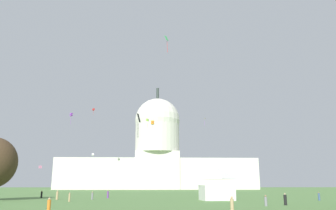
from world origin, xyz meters
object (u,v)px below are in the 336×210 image
Objects in this scene: person_grey_aisle_center at (266,201)px; kite_black_low at (139,120)px; event_tent at (216,183)px; kite_white_low at (93,155)px; person_black_deep_crowd at (42,195)px; person_grey_lawn_far_right at (92,196)px; kite_lime_mid at (147,120)px; kite_yellow_mid at (204,119)px; capitol_building at (157,154)px; person_denim_front_right at (319,197)px; person_tan_mid_right at (57,195)px; kite_green_mid at (167,40)px; person_orange_near_tree_east at (49,207)px; kite_violet_mid at (71,115)px; kite_red_high at (93,110)px; person_purple_front_center at (108,195)px; person_black_front_left at (285,200)px; kite_pink_low at (40,167)px; kite_orange_mid at (153,123)px; person_tan_near_tree_west at (69,197)px.

kite_black_low is (-18.18, 1.72, 11.77)m from person_grey_aisle_center.
kite_white_low is at bearing 115.28° from event_tent.
person_black_deep_crowd is 1.02× the size of person_grey_lawn_far_right.
kite_yellow_mid reaches higher than kite_lime_mid.
capitol_building reaches higher than person_denim_front_right.
event_tent is at bearing 20.31° from kite_black_low.
kite_green_mid is (22.10, -2.24, 33.54)m from person_tan_mid_right.
kite_violet_mid is (-20.32, 91.00, 28.21)m from person_orange_near_tree_east.
kite_white_low is at bearing -119.10° from kite_red_high.
person_purple_front_center is at bearing 27.98° from person_grey_lawn_far_right.
kite_pink_low reaches higher than person_black_front_left.
kite_green_mid reaches higher than kite_violet_mid.
person_grey_lawn_far_right is (13.08, -9.28, -0.02)m from person_black_deep_crowd.
kite_lime_mid reaches higher than kite_orange_mid.
kite_lime_mid is at bearing 130.16° from person_black_front_left.
person_purple_front_center is 31.13m from kite_black_low.
person_tan_mid_right is 0.44× the size of kite_green_mid.
person_purple_front_center is at bearing -88.54° from kite_orange_mid.
person_orange_near_tree_east is 47.05m from person_black_deep_crowd.
kite_black_low is at bearing 136.30° from person_black_deep_crowd.
kite_green_mid reaches higher than kite_lime_mid.
kite_orange_mid is at bearing 0.91° from kite_pink_low.
kite_yellow_mid is 63.69m from kite_violet_mid.
kite_white_low is at bearing 110.54° from person_tan_near_tree_west.
kite_white_low is at bearing -76.68° from kite_green_mid.
kite_yellow_mid reaches higher than person_tan_mid_right.
person_orange_near_tree_east is at bearing -66.74° from person_tan_near_tree_west.
person_tan_mid_right is 0.42× the size of kite_white_low.
person_black_deep_crowd is at bearing -126.04° from kite_red_high.
person_denim_front_right is 76.06m from kite_white_low.
person_grey_aisle_center is at bearing -169.87° from person_denim_front_right.
kite_pink_low is at bearing -25.47° from kite_lime_mid.
capitol_building is 160.61m from person_denim_front_right.
kite_lime_mid is 1.00× the size of kite_yellow_mid.
capitol_building is 161.84m from person_tan_near_tree_west.
kite_red_high is (-16.74, 114.40, 41.29)m from person_tan_near_tree_west.
person_grey_aisle_center is at bearing -85.90° from capitol_building.
person_orange_near_tree_east is 49.06m from kite_green_mid.
kite_orange_mid reaches higher than person_purple_front_center.
kite_black_low is (-14.68, -16.26, 9.26)m from event_tent.
person_grey_aisle_center is at bearing -85.98° from event_tent.
kite_green_mid is at bearing 4.38° from person_orange_near_tree_east.
person_purple_front_center is at bearing 45.00° from person_grey_aisle_center.
kite_white_low reaches higher than person_orange_near_tree_east.
person_denim_front_right is 44.65m from kite_green_mid.
kite_violet_mid is at bearing 39.13° from person_orange_near_tree_east.
kite_red_high is at bearing -151.39° from kite_violet_mid.
person_black_deep_crowd is (-10.66, 18.68, -0.00)m from person_tan_near_tree_west.
kite_white_low is at bearing 58.66° from person_grey_lawn_far_right.
kite_orange_mid is at bearing -7.58° from kite_yellow_mid.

